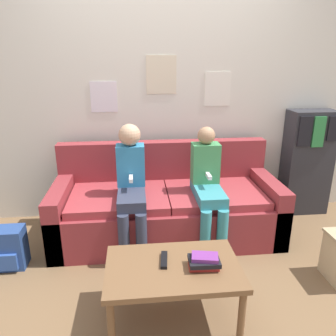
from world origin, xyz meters
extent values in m
plane|color=brown|center=(0.00, 0.00, 0.00)|extent=(10.00, 10.00, 0.00)
cube|color=silver|center=(0.00, 1.05, 1.30)|extent=(8.00, 0.06, 2.60)
cube|color=silver|center=(-0.56, 1.01, 1.24)|extent=(0.26, 0.00, 0.29)
cube|color=beige|center=(0.00, 1.01, 1.45)|extent=(0.29, 0.00, 0.36)
cube|color=white|center=(0.56, 1.01, 1.31)|extent=(0.26, 0.00, 0.33)
cube|color=maroon|center=(0.00, 0.50, 0.19)|extent=(2.04, 0.84, 0.38)
cube|color=maroon|center=(0.00, 0.85, 0.61)|extent=(2.04, 0.14, 0.45)
cube|color=maroon|center=(-0.95, 0.50, 0.27)|extent=(0.14, 0.84, 0.54)
cube|color=maroon|center=(0.95, 0.50, 0.27)|extent=(0.14, 0.84, 0.54)
cube|color=#A1343A|center=(-0.43, 0.46, 0.42)|extent=(0.86, 0.68, 0.07)
cube|color=#A1343A|center=(0.43, 0.46, 0.42)|extent=(0.86, 0.68, 0.07)
cube|color=brown|center=(-0.07, -0.54, 0.37)|extent=(0.84, 0.54, 0.04)
cylinder|color=brown|center=(-0.44, -0.77, 0.18)|extent=(0.04, 0.04, 0.35)
cylinder|color=brown|center=(0.31, -0.77, 0.18)|extent=(0.04, 0.04, 0.35)
cylinder|color=brown|center=(-0.44, -0.31, 0.18)|extent=(0.04, 0.04, 0.35)
cylinder|color=brown|center=(0.31, -0.31, 0.18)|extent=(0.04, 0.04, 0.35)
cylinder|color=#33384C|center=(-0.39, 0.05, 0.23)|extent=(0.09, 0.09, 0.45)
cylinder|color=#33384C|center=(-0.25, 0.05, 0.23)|extent=(0.09, 0.09, 0.45)
cube|color=#33384C|center=(-0.32, 0.32, 0.50)|extent=(0.23, 0.52, 0.09)
cube|color=teal|center=(-0.32, 0.47, 0.72)|extent=(0.24, 0.16, 0.36)
sphere|color=tan|center=(-0.32, 0.47, 0.99)|extent=(0.19, 0.19, 0.19)
cube|color=white|center=(-0.32, 0.32, 0.65)|extent=(0.03, 0.12, 0.03)
cylinder|color=teal|center=(0.27, 0.05, 0.23)|extent=(0.09, 0.09, 0.45)
cylinder|color=teal|center=(0.41, 0.05, 0.23)|extent=(0.09, 0.09, 0.45)
cube|color=teal|center=(0.34, 0.32, 0.50)|extent=(0.23, 0.52, 0.09)
cube|color=#429356|center=(0.34, 0.47, 0.72)|extent=(0.24, 0.16, 0.35)
sphere|color=tan|center=(0.34, 0.47, 0.97)|extent=(0.15, 0.15, 0.15)
cube|color=white|center=(0.34, 0.32, 0.65)|extent=(0.03, 0.12, 0.03)
cube|color=black|center=(-0.12, -0.49, 0.40)|extent=(0.06, 0.17, 0.02)
cube|color=red|center=(0.12, -0.57, 0.40)|extent=(0.19, 0.11, 0.03)
cube|color=black|center=(0.12, -0.57, 0.43)|extent=(0.19, 0.14, 0.03)
cube|color=#7A3389|center=(0.12, -0.57, 0.46)|extent=(0.18, 0.13, 0.03)
cube|color=#2D2D33|center=(1.53, 0.87, 0.55)|extent=(0.47, 0.25, 1.10)
cube|color=black|center=(1.38, 0.74, 0.92)|extent=(0.13, 0.02, 0.30)
cube|color=#2D8442|center=(1.53, 0.74, 0.91)|extent=(0.12, 0.02, 0.30)
cube|color=black|center=(1.67, 0.74, 0.94)|extent=(0.11, 0.02, 0.25)
cube|color=#284789|center=(-1.31, 0.14, 0.17)|extent=(0.26, 0.18, 0.34)
cube|color=#3055A5|center=(-1.31, 0.03, 0.10)|extent=(0.18, 0.03, 0.14)
camera|label=1|loc=(-0.28, -2.25, 1.62)|focal=35.00mm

